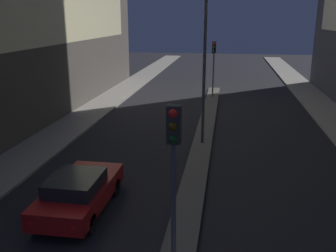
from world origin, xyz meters
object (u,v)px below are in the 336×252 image
object	(u,v)px
traffic_light_near	(174,155)
traffic_light_mid	(214,57)
street_lamp	(205,25)
car_left_lane	(79,192)

from	to	relation	value
traffic_light_near	traffic_light_mid	distance (m)	22.42
traffic_light_near	street_lamp	bearing A→B (deg)	90.00
car_left_lane	traffic_light_near	bearing A→B (deg)	-38.81
traffic_light_near	traffic_light_mid	size ratio (longest dim) A/B	1.00
traffic_light_near	car_left_lane	distance (m)	5.44
street_lamp	car_left_lane	distance (m)	10.01
car_left_lane	street_lamp	bearing A→B (deg)	64.06
traffic_light_near	street_lamp	size ratio (longest dim) A/B	0.48
traffic_light_near	street_lamp	xyz separation A→B (m)	(0.00, 10.56, 2.70)
street_lamp	traffic_light_near	bearing A→B (deg)	-90.00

